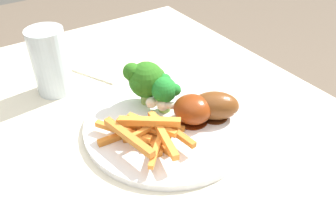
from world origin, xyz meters
The scene contains 10 objects.
dining_table centered at (0.00, 0.00, 0.62)m, with size 1.00×0.64×0.76m.
dinner_plate centered at (0.04, -0.01, 0.76)m, with size 0.28×0.28×0.01m, color white.
broccoli_floret_front centered at (0.11, -0.01, 0.82)m, with size 0.06×0.07×0.08m.
broccoli_floret_middle centered at (0.10, -0.01, 0.81)m, with size 0.04×0.04×0.06m.
broccoli_floret_back centered at (0.07, -0.02, 0.81)m, with size 0.05×0.05×0.06m.
carrot_fries_pile centered at (0.01, 0.05, 0.79)m, with size 0.15×0.13×0.04m.
chicken_drumstick_near centered at (0.01, -0.08, 0.79)m, with size 0.11×0.13×0.05m.
chicken_drumstick_far centered at (0.02, -0.04, 0.79)m, with size 0.11×0.09×0.05m.
water_glass centered at (0.25, 0.11, 0.82)m, with size 0.07×0.07×0.13m, color silver.
napkin centered at (0.31, -0.04, 0.76)m, with size 0.17×0.14×0.00m, color beige.
Camera 1 is at (-0.35, 0.25, 1.14)m, focal length 37.87 mm.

